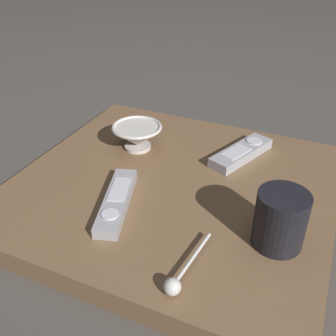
# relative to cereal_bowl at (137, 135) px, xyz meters

# --- Properties ---
(ground_plane) EXTENTS (6.00, 6.00, 0.00)m
(ground_plane) POSITION_rel_cereal_bowl_xyz_m (-0.10, -0.14, -0.08)
(ground_plane) COLOR #47423D
(table) EXTENTS (0.61, 0.65, 0.04)m
(table) POSITION_rel_cereal_bowl_xyz_m (-0.10, -0.14, -0.06)
(table) COLOR brown
(table) RESTS_ON ground
(cereal_bowl) EXTENTS (0.12, 0.12, 0.06)m
(cereal_bowl) POSITION_rel_cereal_bowl_xyz_m (0.00, 0.00, 0.00)
(cereal_bowl) COLOR beige
(cereal_bowl) RESTS_ON table
(coffee_mug) EXTENTS (0.09, 0.09, 0.10)m
(coffee_mug) POSITION_rel_cereal_bowl_xyz_m (-0.19, -0.37, 0.02)
(coffee_mug) COLOR black
(coffee_mug) RESTS_ON table
(teaspoon) EXTENTS (0.14, 0.03, 0.03)m
(teaspoon) POSITION_rel_cereal_bowl_xyz_m (-0.36, -0.25, -0.02)
(teaspoon) COLOR silver
(teaspoon) RESTS_ON table
(tv_remote_near) EXTENTS (0.20, 0.10, 0.02)m
(tv_remote_near) POSITION_rel_cereal_bowl_xyz_m (-0.22, -0.07, -0.02)
(tv_remote_near) COLOR #9E9EA3
(tv_remote_near) RESTS_ON table
(tv_remote_far) EXTENTS (0.19, 0.11, 0.03)m
(tv_remote_far) POSITION_rel_cereal_bowl_xyz_m (0.06, -0.24, -0.02)
(tv_remote_far) COLOR #9E9EA3
(tv_remote_far) RESTS_ON table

